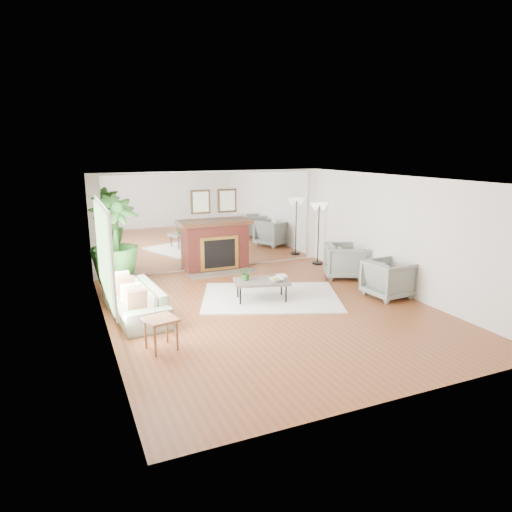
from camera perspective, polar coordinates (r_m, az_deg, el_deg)
name	(u,v)px	position (r m, az deg, el deg)	size (l,w,h in m)	color
ground	(272,311)	(8.85, 1.98, -6.84)	(7.00, 7.00, 0.00)	brown
wall_left	(104,263)	(7.73, -18.41, -0.82)	(0.02, 7.00, 2.50)	silver
wall_right	(400,235)	(10.12, 17.54, 2.47)	(0.02, 7.00, 2.50)	silver
wall_back	(214,221)	(11.69, -5.31, 4.42)	(6.00, 0.02, 2.50)	silver
mirror_panel	(214,221)	(11.67, -5.28, 4.41)	(5.40, 0.04, 2.40)	silver
window_panel	(104,252)	(8.10, -18.52, 0.53)	(0.04, 2.40, 1.50)	#B2E09E
fireplace	(217,245)	(11.58, -4.89, 1.38)	(1.85, 0.83, 2.05)	maroon
area_rug	(271,297)	(9.57, 1.85, -5.16)	(2.79, 2.00, 0.03)	white
coffee_table	(262,282)	(9.26, 0.70, -3.25)	(1.24, 0.91, 0.44)	#695C52
sofa	(135,302)	(8.71, -14.84, -5.54)	(2.03, 0.80, 0.59)	gray
armchair_back	(344,261)	(11.16, 10.98, -0.60)	(0.87, 0.90, 0.82)	gray
armchair_front	(389,279)	(9.91, 16.28, -2.75)	(0.84, 0.87, 0.79)	gray
side_table	(161,323)	(7.22, -11.83, -8.23)	(0.54, 0.54, 0.52)	#9B683E
potted_ficus	(114,243)	(9.89, -17.29, 1.56)	(1.28, 1.28, 2.12)	black
floor_lamp	(319,212)	(12.19, 7.89, 5.46)	(0.54, 0.30, 1.65)	black
tabletop_plant	(246,273)	(9.22, -1.25, -2.12)	(0.27, 0.23, 0.30)	#2E5E22
fruit_bowl	(276,280)	(9.17, 2.53, -2.98)	(0.27, 0.27, 0.07)	#9B683E
book	(277,276)	(9.51, 2.70, -2.52)	(0.19, 0.26, 0.02)	#9B683E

